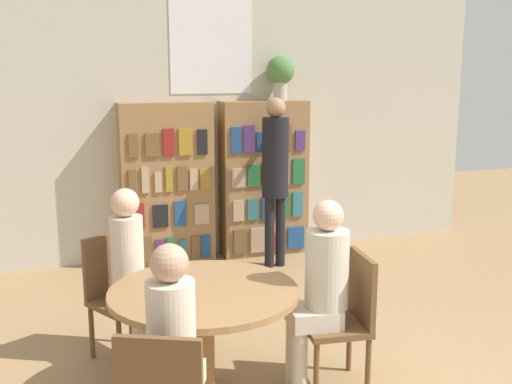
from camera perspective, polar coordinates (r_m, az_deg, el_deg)
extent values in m
cube|color=beige|center=(6.65, -4.26, 6.76)|extent=(6.40, 0.06, 3.00)
cube|color=white|center=(6.61, -4.30, 14.10)|extent=(0.90, 0.01, 1.10)
cube|color=olive|center=(6.44, -8.47, 0.77)|extent=(0.97, 0.32, 1.72)
cube|color=brown|center=(6.38, -11.27, -5.71)|extent=(0.08, 0.02, 0.24)
cube|color=brown|center=(6.39, -10.25, -5.44)|extent=(0.09, 0.02, 0.28)
cube|color=#4C2D6B|center=(6.41, -9.11, -5.53)|extent=(0.09, 0.02, 0.24)
cube|color=#236638|center=(6.43, -8.12, -5.39)|extent=(0.08, 0.02, 0.26)
cube|color=#2D707A|center=(6.46, -6.99, -5.46)|extent=(0.08, 0.02, 0.22)
cube|color=brown|center=(6.48, -5.79, -5.26)|extent=(0.09, 0.02, 0.24)
cube|color=navy|center=(6.50, -4.79, -5.17)|extent=(0.10, 0.02, 0.25)
cube|color=maroon|center=(6.29, -11.15, -2.29)|extent=(0.12, 0.02, 0.27)
cube|color=black|center=(6.32, -9.08, -2.29)|extent=(0.16, 0.02, 0.24)
cube|color=navy|center=(6.35, -7.21, -2.04)|extent=(0.13, 0.02, 0.26)
cube|color=tan|center=(6.40, -5.18, -2.11)|extent=(0.16, 0.02, 0.22)
cube|color=brown|center=(6.21, -11.69, 0.95)|extent=(0.08, 0.02, 0.25)
cube|color=tan|center=(6.22, -10.51, 1.13)|extent=(0.07, 0.02, 0.27)
cube|color=tan|center=(6.24, -9.29, 0.92)|extent=(0.07, 0.02, 0.21)
cube|color=olive|center=(6.26, -8.28, 1.23)|extent=(0.07, 0.02, 0.27)
cube|color=brown|center=(6.28, -7.03, 1.28)|extent=(0.11, 0.02, 0.26)
cube|color=tan|center=(6.31, -5.96, 1.18)|extent=(0.08, 0.02, 0.22)
cube|color=olive|center=(6.34, -4.89, 1.22)|extent=(0.10, 0.02, 0.22)
cube|color=brown|center=(6.16, -11.59, 4.36)|extent=(0.10, 0.02, 0.24)
cube|color=brown|center=(6.18, -9.84, 4.44)|extent=(0.15, 0.02, 0.24)
cube|color=maroon|center=(6.21, -8.32, 4.70)|extent=(0.11, 0.02, 0.28)
cube|color=olive|center=(6.24, -6.75, 4.77)|extent=(0.14, 0.02, 0.28)
cube|color=black|center=(6.28, -5.13, 4.76)|extent=(0.11, 0.02, 0.26)
cube|color=olive|center=(6.71, 0.73, 1.31)|extent=(0.97, 0.32, 1.72)
cube|color=brown|center=(6.60, -1.52, -4.76)|extent=(0.15, 0.02, 0.28)
cube|color=tan|center=(6.66, 0.29, -4.60)|extent=(0.19, 0.02, 0.28)
cube|color=maroon|center=(6.74, 2.04, -4.73)|extent=(0.14, 0.02, 0.21)
cube|color=navy|center=(6.81, 3.81, -4.37)|extent=(0.19, 0.02, 0.25)
cube|color=tan|center=(6.50, -1.68, -1.80)|extent=(0.13, 0.02, 0.23)
cube|color=#2D707A|center=(6.55, -0.29, -1.67)|extent=(0.12, 0.02, 0.24)
cube|color=navy|center=(6.60, 1.16, -1.51)|extent=(0.14, 0.02, 0.25)
cube|color=#236638|center=(6.66, 2.59, -1.25)|extent=(0.15, 0.02, 0.29)
cube|color=#2D707A|center=(6.72, 3.99, -1.18)|extent=(0.12, 0.02, 0.28)
cube|color=tan|center=(6.43, -1.68, 1.35)|extent=(0.15, 0.02, 0.21)
cube|color=#236638|center=(6.48, -0.21, 1.54)|extent=(0.15, 0.02, 0.23)
cube|color=brown|center=(6.53, 1.17, 1.72)|extent=(0.15, 0.02, 0.26)
cube|color=tan|center=(6.59, 2.66, 1.89)|extent=(0.12, 0.02, 0.28)
cube|color=#236638|center=(6.66, 4.08, 1.98)|extent=(0.15, 0.02, 0.28)
cube|color=navy|center=(6.37, -1.91, 4.97)|extent=(0.11, 0.02, 0.28)
cube|color=#4C2D6B|center=(6.41, -0.66, 5.07)|extent=(0.13, 0.02, 0.29)
cube|color=navy|center=(6.46, 0.56, 4.79)|extent=(0.11, 0.02, 0.22)
cube|color=navy|center=(6.51, 1.91, 5.11)|extent=(0.10, 0.02, 0.28)
cube|color=brown|center=(6.56, 2.99, 5.18)|extent=(0.10, 0.02, 0.29)
cube|color=#4C2D6B|center=(6.62, 4.23, 4.92)|extent=(0.11, 0.02, 0.22)
cylinder|color=#B7AD9E|center=(6.67, 2.34, 9.58)|extent=(0.15, 0.15, 0.21)
sphere|color=#4C7F3D|center=(6.67, 2.36, 11.53)|extent=(0.31, 0.31, 0.31)
cylinder|color=olive|center=(3.84, -4.90, -14.37)|extent=(0.12, 0.12, 0.66)
cylinder|color=olive|center=(3.70, -4.99, -9.49)|extent=(1.16, 1.16, 0.04)
cube|color=brown|center=(4.42, -12.43, -10.26)|extent=(0.54, 0.54, 0.04)
cube|color=brown|center=(4.48, -13.90, -6.71)|extent=(0.37, 0.23, 0.45)
cylinder|color=brown|center=(4.47, -9.20, -12.91)|extent=(0.04, 0.04, 0.39)
cylinder|color=brown|center=(4.29, -12.86, -14.13)|extent=(0.04, 0.04, 0.39)
cylinder|color=brown|center=(4.72, -11.82, -11.65)|extent=(0.04, 0.04, 0.39)
cylinder|color=brown|center=(4.55, -15.37, -12.72)|extent=(0.04, 0.04, 0.39)
cube|color=brown|center=(3.99, 7.48, -12.55)|extent=(0.44, 0.44, 0.04)
cube|color=brown|center=(3.95, 10.07, -9.00)|extent=(0.08, 0.40, 0.45)
cylinder|color=brown|center=(3.89, 5.76, -16.71)|extent=(0.04, 0.04, 0.39)
cylinder|color=brown|center=(4.18, 4.34, -14.60)|extent=(0.04, 0.04, 0.39)
cylinder|color=brown|center=(3.99, 10.62, -16.06)|extent=(0.04, 0.04, 0.39)
cylinder|color=brown|center=(4.27, 8.87, -14.08)|extent=(0.04, 0.04, 0.39)
cube|color=beige|center=(4.29, -11.38, -9.78)|extent=(0.36, 0.39, 0.12)
cylinder|color=beige|center=(4.25, -12.18, -5.58)|extent=(0.23, 0.23, 0.50)
sphere|color=#DBB293|center=(4.16, -12.38, -0.99)|extent=(0.20, 0.20, 0.20)
cylinder|color=beige|center=(4.34, -9.65, -13.38)|extent=(0.10, 0.10, 0.43)
cylinder|color=beige|center=(4.28, -11.02, -13.84)|extent=(0.10, 0.10, 0.43)
cube|color=beige|center=(3.91, 5.53, -11.69)|extent=(0.35, 0.31, 0.12)
cylinder|color=beige|center=(3.83, 6.77, -7.29)|extent=(0.28, 0.28, 0.50)
sphere|color=#DBB293|center=(3.73, 6.89, -2.22)|extent=(0.19, 0.19, 0.19)
cylinder|color=beige|center=(3.94, 4.16, -15.98)|extent=(0.10, 0.10, 0.43)
cylinder|color=beige|center=(4.07, 3.57, -15.02)|extent=(0.10, 0.10, 0.43)
cube|color=beige|center=(3.17, -7.54, -17.54)|extent=(0.35, 0.39, 0.12)
cylinder|color=beige|center=(2.96, -8.08, -13.01)|extent=(0.24, 0.24, 0.50)
sphere|color=tan|center=(2.84, -8.27, -6.70)|extent=(0.18, 0.18, 0.18)
cylinder|color=black|center=(6.30, 1.29, -3.83)|extent=(0.10, 0.10, 0.76)
cylinder|color=black|center=(6.34, 2.34, -3.73)|extent=(0.10, 0.10, 0.76)
cylinder|color=black|center=(6.17, 1.86, 3.30)|extent=(0.27, 0.27, 0.82)
sphere|color=#A37A5B|center=(6.12, 1.89, 8.05)|extent=(0.20, 0.20, 0.20)
cylinder|color=black|center=(6.41, 1.77, 5.45)|extent=(0.07, 0.30, 0.07)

